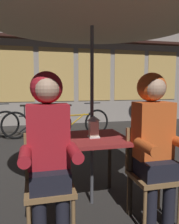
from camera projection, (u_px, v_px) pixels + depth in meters
name	position (u px, v px, depth m)	size (l,w,h in m)	color
ground_plane	(92.00, 203.00, 2.47)	(60.00, 60.00, 0.00)	#2D2B28
cafe_table	(92.00, 146.00, 2.40)	(0.72, 0.72, 0.74)	maroon
patio_umbrella	(92.00, 6.00, 2.22)	(2.10, 2.10, 2.31)	#4C4C51
lantern	(94.00, 126.00, 2.35)	(0.11, 0.11, 0.23)	white
chair_left	(49.00, 178.00, 1.94)	(0.40, 0.40, 0.87)	olive
chair_right	(150.00, 168.00, 2.18)	(0.40, 0.40, 0.87)	olive
person_left_hooded	(48.00, 139.00, 1.85)	(0.45, 0.56, 1.40)	black
person_right_hooded	(154.00, 133.00, 2.08)	(0.45, 0.56, 1.40)	black
shopfront_building	(55.00, 29.00, 7.33)	(10.00, 0.93, 6.20)	#9E9389
bicycle_third	(37.00, 124.00, 5.45)	(1.68, 0.08, 0.84)	black
bicycle_fourth	(78.00, 123.00, 5.56)	(1.66, 0.38, 0.84)	black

